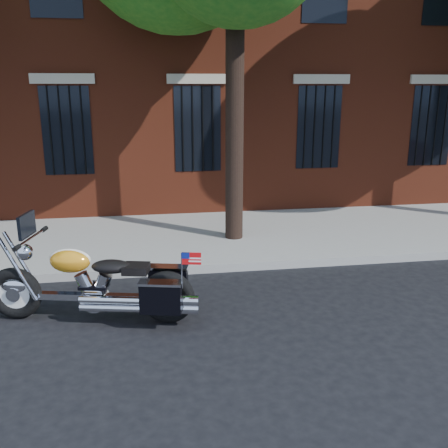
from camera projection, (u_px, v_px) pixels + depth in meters
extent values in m
plane|color=black|center=(235.00, 303.00, 7.61)|extent=(120.00, 120.00, 0.00)
cube|color=gray|center=(221.00, 267.00, 8.90)|extent=(40.00, 0.16, 0.15)
cube|color=gray|center=(208.00, 237.00, 10.69)|extent=(40.00, 3.60, 0.15)
cube|color=black|center=(197.00, 129.00, 11.88)|extent=(1.10, 0.14, 2.00)
cube|color=#B2A893|center=(197.00, 79.00, 11.54)|extent=(1.40, 0.20, 0.22)
cylinder|color=black|center=(198.00, 129.00, 11.80)|extent=(0.04, 0.04, 2.00)
cylinder|color=black|center=(235.00, 123.00, 9.77)|extent=(0.36, 0.36, 5.00)
torus|color=black|center=(15.00, 293.00, 7.01)|extent=(0.78, 0.33, 0.76)
torus|color=black|center=(168.00, 297.00, 6.88)|extent=(0.78, 0.33, 0.76)
cylinder|color=white|center=(15.00, 293.00, 7.01)|extent=(0.57, 0.19, 0.57)
cylinder|color=white|center=(168.00, 297.00, 6.88)|extent=(0.57, 0.19, 0.57)
ellipsoid|color=white|center=(14.00, 286.00, 6.98)|extent=(0.42, 0.23, 0.22)
ellipsoid|color=orange|center=(167.00, 288.00, 6.84)|extent=(0.43, 0.24, 0.22)
cube|color=white|center=(91.00, 297.00, 6.95)|extent=(1.69, 0.49, 0.09)
cylinder|color=white|center=(95.00, 298.00, 6.95)|extent=(0.40, 0.28, 0.36)
cylinder|color=white|center=(132.00, 305.00, 6.72)|extent=(1.41, 0.41, 0.10)
ellipsoid|color=orange|center=(70.00, 261.00, 6.83)|extent=(0.62, 0.44, 0.33)
ellipsoid|color=black|center=(111.00, 266.00, 6.81)|extent=(0.61, 0.44, 0.18)
cube|color=black|center=(168.00, 281.00, 7.13)|extent=(0.57, 0.30, 0.43)
cube|color=black|center=(161.00, 297.00, 6.56)|extent=(0.57, 0.30, 0.43)
cylinder|color=white|center=(31.00, 238.00, 6.77)|extent=(0.23, 0.88, 0.04)
sphere|color=white|center=(25.00, 252.00, 6.83)|extent=(0.27, 0.27, 0.23)
cube|color=black|center=(27.00, 225.00, 6.72)|extent=(0.14, 0.45, 0.32)
cube|color=red|center=(191.00, 259.00, 6.34)|extent=(0.25, 0.07, 0.16)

